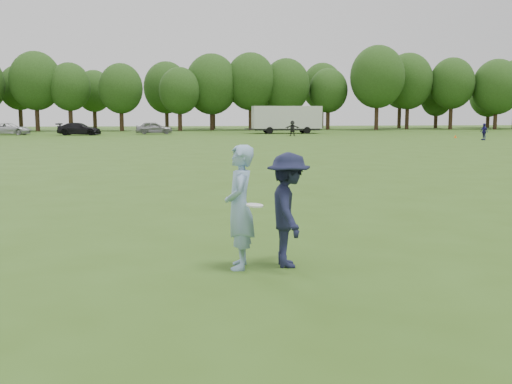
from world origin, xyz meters
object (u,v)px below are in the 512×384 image
(thrower, at_px, (240,207))
(car_e, at_px, (154,128))
(defender, at_px, (288,210))
(field_cone, at_px, (455,136))
(car_c, at_px, (9,129))
(cargo_trailer, at_px, (287,118))
(player_far_d, at_px, (292,128))
(car_d, at_px, (79,129))
(player_far_b, at_px, (484,132))

(thrower, height_order, car_e, thrower)
(defender, xyz_separation_m, field_cone, (25.17, 45.81, -0.78))
(car_c, height_order, car_e, car_e)
(cargo_trailer, bearing_deg, car_e, -179.90)
(defender, bearing_deg, field_cone, -26.32)
(thrower, bearing_deg, car_c, -155.51)
(player_far_d, relative_size, car_c, 0.35)
(car_c, relative_size, car_d, 1.00)
(player_far_b, relative_size, player_far_d, 0.93)
(car_c, height_order, cargo_trailer, cargo_trailer)
(field_cone, bearing_deg, car_d, 161.99)
(player_far_d, height_order, car_e, player_far_d)
(cargo_trailer, bearing_deg, player_far_b, -52.59)
(defender, height_order, player_far_b, defender)
(car_e, bearing_deg, car_d, 100.06)
(cargo_trailer, bearing_deg, car_d, -174.67)
(defender, height_order, field_cone, defender)
(car_c, bearing_deg, car_d, -98.50)
(player_far_d, relative_size, car_d, 0.35)
(thrower, distance_m, player_far_d, 53.91)
(thrower, bearing_deg, player_far_b, 154.07)
(player_far_b, relative_size, car_d, 0.33)
(player_far_b, height_order, car_e, player_far_b)
(field_cone, bearing_deg, cargo_trailer, 134.40)
(car_c, relative_size, field_cone, 15.57)
(defender, bearing_deg, cargo_trailer, -8.02)
(field_cone, xyz_separation_m, cargo_trailer, (-14.04, 14.33, 1.63))
(player_far_d, bearing_deg, thrower, -93.90)
(player_far_b, distance_m, car_c, 49.27)
(thrower, relative_size, player_far_d, 1.22)
(thrower, bearing_deg, defender, 97.84)
(thrower, xyz_separation_m, defender, (0.80, 0.02, -0.06))
(car_d, bearing_deg, car_c, 83.55)
(player_far_d, bearing_deg, defender, -93.07)
(thrower, distance_m, cargo_trailer, 61.34)
(player_far_b, xyz_separation_m, car_c, (-45.61, 18.64, -0.11))
(player_far_b, height_order, cargo_trailer, cargo_trailer)
(defender, distance_m, car_d, 59.24)
(thrower, xyz_separation_m, car_e, (-3.43, 60.14, -0.29))
(car_d, height_order, car_e, car_e)
(cargo_trailer, bearing_deg, player_far_d, -95.70)
(cargo_trailer, bearing_deg, field_cone, -45.60)
(thrower, relative_size, cargo_trailer, 0.22)
(car_e, bearing_deg, player_far_d, -121.90)
(defender, distance_m, field_cone, 52.28)
(defender, relative_size, player_far_d, 1.15)
(car_c, height_order, car_d, car_d)
(player_far_d, xyz_separation_m, car_d, (-22.60, 5.25, -0.14))
(car_d, xyz_separation_m, field_cone, (37.38, -12.15, -0.53))
(car_c, distance_m, cargo_trailer, 31.16)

